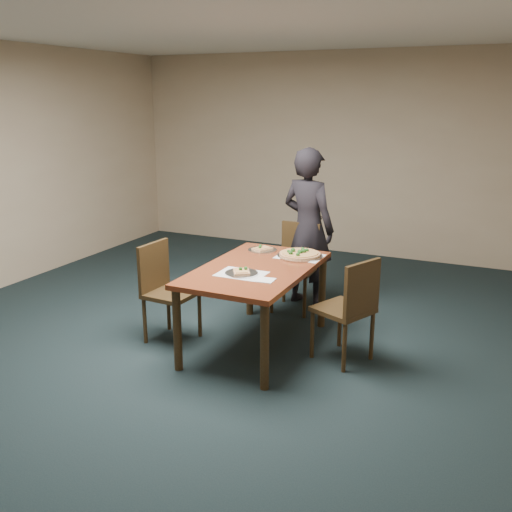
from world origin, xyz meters
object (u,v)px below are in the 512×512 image
at_px(chair_left, 164,286).
at_px(pizza_pan, 300,254).
at_px(slice_plate_near, 242,272).
at_px(slice_plate_far, 262,249).
at_px(dining_table, 256,277).
at_px(chair_right, 351,305).
at_px(diner, 308,228).
at_px(chair_far, 297,261).

xyz_separation_m(chair_left, pizza_pan, (1.07, 0.66, 0.26)).
distance_m(slice_plate_near, slice_plate_far, 0.78).
xyz_separation_m(dining_table, slice_plate_near, (-0.03, -0.23, 0.11)).
xyz_separation_m(pizza_pan, slice_plate_near, (-0.26, -0.71, -0.01)).
bearing_deg(slice_plate_near, slice_plate_far, 101.17).
height_order(chair_right, diner, diner).
bearing_deg(pizza_pan, diner, 104.26).
height_order(chair_far, diner, diner).
distance_m(chair_far, pizza_pan, 0.71).
xyz_separation_m(chair_far, chair_left, (-0.82, -1.27, 0.00)).
xyz_separation_m(chair_right, slice_plate_near, (-0.87, -0.28, 0.25)).
height_order(slice_plate_near, slice_plate_far, slice_plate_near).
height_order(chair_left, slice_plate_near, chair_left).
bearing_deg(diner, pizza_pan, 120.31).
bearing_deg(slice_plate_far, pizza_pan, -7.49).
relative_size(chair_right, slice_plate_near, 3.25).
bearing_deg(chair_right, slice_plate_far, -91.07).
xyz_separation_m(dining_table, chair_far, (-0.02, 1.08, -0.14)).
bearing_deg(slice_plate_near, chair_left, 176.78).
distance_m(dining_table, chair_left, 0.87).
height_order(dining_table, chair_far, chair_far).
bearing_deg(pizza_pan, chair_far, 112.64).
xyz_separation_m(diner, slice_plate_near, (-0.06, -1.48, -0.08)).
relative_size(chair_far, slice_plate_near, 3.25).
distance_m(diner, slice_plate_near, 1.48).
distance_m(chair_left, pizza_pan, 1.29).
bearing_deg(slice_plate_near, chair_far, 89.90).
bearing_deg(chair_left, diner, -27.81).
bearing_deg(pizza_pan, chair_left, -148.15).
bearing_deg(dining_table, chair_left, -167.37).
distance_m(dining_table, diner, 1.26).
bearing_deg(dining_table, slice_plate_near, -96.40).
bearing_deg(slice_plate_far, chair_left, -132.74).
xyz_separation_m(chair_far, slice_plate_far, (-0.15, -0.55, 0.25)).
bearing_deg(chair_right, diner, -121.69).
bearing_deg(chair_far, chair_right, -51.33).
relative_size(chair_far, slice_plate_far, 3.25).
bearing_deg(chair_right, chair_left, -57.91).
distance_m(chair_far, slice_plate_far, 0.62).
xyz_separation_m(chair_right, diner, (-0.81, 1.20, 0.33)).
bearing_deg(slice_plate_far, chair_far, 74.55).
bearing_deg(diner, chair_right, 140.20).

